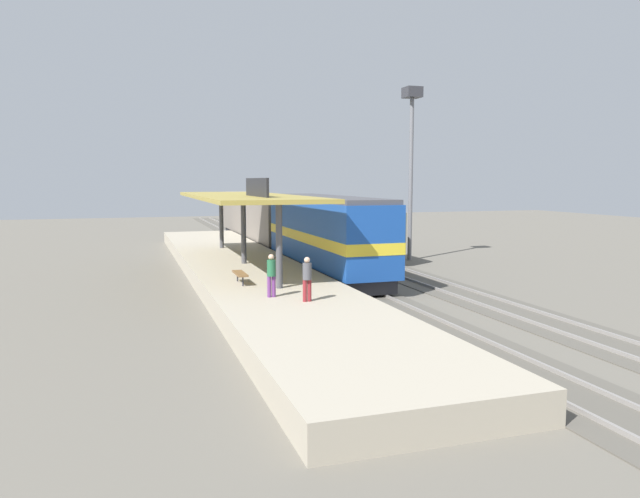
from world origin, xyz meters
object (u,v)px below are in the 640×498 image
locomotive (326,235)px  person_walking (271,273)px  platform_bench (240,274)px  person_waiting (307,277)px  freight_car (351,230)px  passenger_carriage_single (258,218)px  light_mast (411,137)px

locomotive → person_walking: size_ratio=8.44×
platform_bench → person_waiting: bearing=-69.9°
freight_car → person_walking: size_ratio=7.02×
locomotive → freight_car: size_ratio=1.20×
freight_car → person_walking: freight_car is taller
passenger_carriage_single → freight_car: 11.14m
platform_bench → person_walking: size_ratio=0.99×
platform_bench → locomotive: 8.46m
light_mast → person_walking: (-13.18, -14.23, -6.54)m
locomotive → person_walking: 10.73m
platform_bench → passenger_carriage_single: passenger_carriage_single is taller
locomotive → passenger_carriage_single: (0.00, 18.00, -0.10)m
platform_bench → person_walking: person_walking is taller
platform_bench → light_mast: light_mast is taller
platform_bench → freight_car: (10.60, 13.72, 0.63)m
person_waiting → person_walking: bearing=130.8°
locomotive → freight_car: 9.12m
freight_car → light_mast: bearing=-42.2°
light_mast → person_walking: bearing=-132.8°
platform_bench → person_waiting: size_ratio=0.99×
passenger_carriage_single → light_mast: light_mast is taller
person_waiting → person_walking: 1.66m
passenger_carriage_single → person_walking: bearing=-101.2°
platform_bench → person_walking: bearing=-79.7°
locomotive → light_mast: bearing=32.5°
passenger_carriage_single → person_waiting: bearing=-98.6°
person_walking → freight_car: bearing=59.8°
platform_bench → locomotive: bearing=44.3°
locomotive → light_mast: light_mast is taller
passenger_carriage_single → person_walking: 27.80m
locomotive → person_waiting: size_ratio=8.44×
platform_bench → passenger_carriage_single: (6.00, 23.86, 0.97)m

